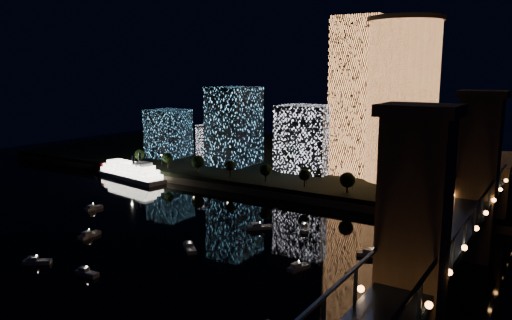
# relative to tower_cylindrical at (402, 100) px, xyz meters

# --- Properties ---
(ground) EXTENTS (520.00, 520.00, 0.00)m
(ground) POSITION_rel_tower_cylindrical_xyz_m (-20.45, -124.96, -42.25)
(ground) COLOR black
(ground) RESTS_ON ground
(far_bank) EXTENTS (420.00, 160.00, 5.00)m
(far_bank) POSITION_rel_tower_cylindrical_xyz_m (-20.45, 35.04, -39.75)
(far_bank) COLOR black
(far_bank) RESTS_ON ground
(seawall) EXTENTS (420.00, 6.00, 3.00)m
(seawall) POSITION_rel_tower_cylindrical_xyz_m (-20.45, -42.96, -40.75)
(seawall) COLOR #6B5E4C
(seawall) RESTS_ON ground
(tower_cylindrical) EXTENTS (34.00, 34.00, 74.26)m
(tower_cylindrical) POSITION_rel_tower_cylindrical_xyz_m (0.00, 0.00, 0.00)
(tower_cylindrical) COLOR #F3914D
(tower_cylindrical) RESTS_ON far_bank
(tower_rectangular) EXTENTS (23.89, 23.89, 76.00)m
(tower_rectangular) POSITION_rel_tower_cylindrical_xyz_m (-21.70, 4.62, 0.75)
(tower_rectangular) COLOR #F3914D
(tower_rectangular) RESTS_ON far_bank
(midrise_blocks) EXTENTS (112.85, 31.39, 42.03)m
(midrise_blocks) POSITION_rel_tower_cylindrical_xyz_m (-85.18, -5.55, -20.19)
(midrise_blocks) COLOR white
(midrise_blocks) RESTS_ON far_bank
(truss_bridge) EXTENTS (13.00, 266.00, 50.00)m
(truss_bridge) POSITION_rel_tower_cylindrical_xyz_m (44.55, -121.24, -26.01)
(truss_bridge) COLOR navy
(truss_bridge) RESTS_ON ground
(riverboat) EXTENTS (50.05, 18.02, 14.79)m
(riverboat) POSITION_rel_tower_cylindrical_xyz_m (-126.45, -49.67, -38.46)
(riverboat) COLOR silver
(riverboat) RESTS_ON ground
(motorboats) EXTENTS (140.37, 77.29, 2.78)m
(motorboats) POSITION_rel_tower_cylindrical_xyz_m (-20.59, -110.27, -41.44)
(motorboats) COLOR silver
(motorboats) RESTS_ON ground
(esplanade_trees) EXTENTS (166.10, 6.53, 8.76)m
(esplanade_trees) POSITION_rel_tower_cylindrical_xyz_m (-46.61, -36.96, -31.79)
(esplanade_trees) COLOR black
(esplanade_trees) RESTS_ON far_bank
(street_lamps) EXTENTS (132.70, 0.70, 5.65)m
(street_lamps) POSITION_rel_tower_cylindrical_xyz_m (-54.45, -30.96, -33.23)
(street_lamps) COLOR black
(street_lamps) RESTS_ON far_bank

